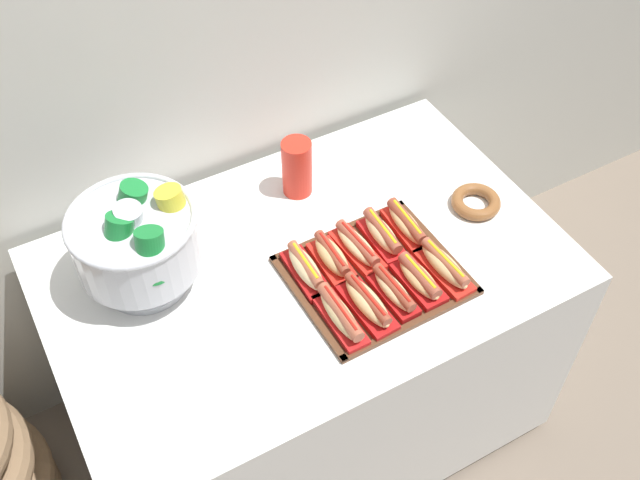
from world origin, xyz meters
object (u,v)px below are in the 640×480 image
object	(u,v)px
hot_dog_7	(357,247)
donut	(476,202)
hot_dog_4	(444,266)
cup_stack	(297,168)
hot_dog_1	(367,303)
hot_dog_0	(340,316)
hot_dog_9	(406,225)
hot_dog_5	(306,269)
hot_dog_3	(419,279)
hot_dog_8	(382,235)
buffet_table	(307,345)
punch_bowl	(137,240)
hot_dog_6	(332,257)
serving_tray	(374,276)
hot_dog_2	(394,291)

from	to	relation	value
hot_dog_7	donut	distance (m)	0.37
hot_dog_4	cup_stack	size ratio (longest dim) A/B	1.10
hot_dog_1	cup_stack	world-z (taller)	cup_stack
hot_dog_0	hot_dog_9	distance (m)	0.34
hot_dog_5	cup_stack	world-z (taller)	cup_stack
hot_dog_4	hot_dog_9	bearing A→B (deg)	91.04
hot_dog_3	hot_dog_8	world-z (taller)	hot_dog_8
buffet_table	hot_dog_1	distance (m)	0.46
punch_bowl	buffet_table	bearing A→B (deg)	-20.90
hot_dog_3	hot_dog_6	distance (m)	0.22
hot_dog_5	serving_tray	bearing A→B (deg)	-27.77
hot_dog_4	hot_dog_8	distance (m)	0.18
hot_dog_2	hot_dog_8	size ratio (longest dim) A/B	0.96
hot_dog_9	hot_dog_4	bearing A→B (deg)	-88.96
hot_dog_3	cup_stack	distance (m)	0.46
hot_dog_0	hot_dog_6	world-z (taller)	hot_dog_0
hot_dog_2	hot_dog_6	world-z (taller)	hot_dog_6
punch_bowl	hot_dog_8	bearing A→B (deg)	-17.43
hot_dog_1	hot_dog_5	distance (m)	0.18
serving_tray	hot_dog_4	xyz separation A→B (m)	(0.15, -0.08, 0.03)
hot_dog_6	hot_dog_5	bearing A→B (deg)	-178.96
hot_dog_2	hot_dog_5	bearing A→B (deg)	133.32
hot_dog_5	hot_dog_7	bearing A→B (deg)	1.04
hot_dog_3	punch_bowl	xyz separation A→B (m)	(-0.58, 0.34, 0.12)
hot_dog_7	punch_bowl	xyz separation A→B (m)	(-0.50, 0.18, 0.12)
buffet_table	hot_dog_8	size ratio (longest dim) A/B	7.86
hot_dog_1	cup_stack	distance (m)	0.46
serving_tray	hot_dog_7	bearing A→B (deg)	91.04
hot_dog_0	hot_dog_5	xyz separation A→B (m)	(-0.00, 0.16, -0.00)
hot_dog_4	hot_dog_9	size ratio (longest dim) A/B	1.06
hot_dog_1	hot_dog_6	size ratio (longest dim) A/B	1.17
hot_dog_1	hot_dog_5	world-z (taller)	same
hot_dog_3	serving_tray	bearing A→B (deg)	133.32
buffet_table	hot_dog_8	xyz separation A→B (m)	(0.20, -0.04, 0.41)
donut	hot_dog_7	bearing A→B (deg)	179.39
hot_dog_6	donut	world-z (taller)	hot_dog_6
buffet_table	hot_dog_9	xyz separation A→B (m)	(0.28, -0.04, 0.40)
hot_dog_5	punch_bowl	size ratio (longest dim) A/B	0.54
hot_dog_2	punch_bowl	world-z (taller)	punch_bowl
serving_tray	hot_dog_2	bearing A→B (deg)	-88.96
hot_dog_6	hot_dog_7	bearing A→B (deg)	1.04
cup_stack	buffet_table	bearing A→B (deg)	-113.55
hot_dog_1	donut	bearing A→B (deg)	20.08
hot_dog_1	hot_dog_7	distance (m)	0.18
hot_dog_0	hot_dog_2	distance (m)	0.15
hot_dog_6	cup_stack	size ratio (longest dim) A/B	0.94
buffet_table	hot_dog_9	size ratio (longest dim) A/B	7.51
hot_dog_0	hot_dog_3	bearing A→B (deg)	1.04
buffet_table	hot_dog_9	world-z (taller)	hot_dog_9
hot_dog_5	donut	world-z (taller)	hot_dog_5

